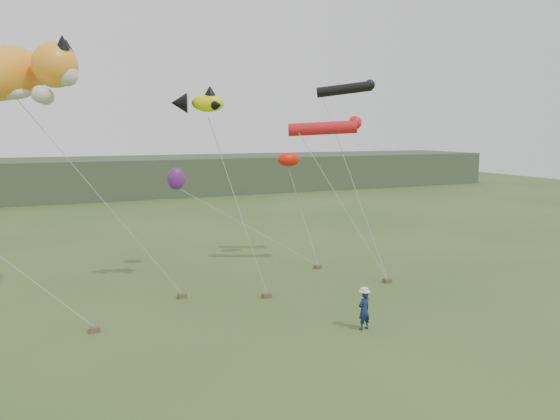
# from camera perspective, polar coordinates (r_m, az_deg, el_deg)

# --- Properties ---
(ground) EXTENTS (120.00, 120.00, 0.00)m
(ground) POSITION_cam_1_polar(r_m,az_deg,el_deg) (19.77, 3.60, -12.44)
(ground) COLOR #385123
(ground) RESTS_ON ground
(headland) EXTENTS (90.00, 13.00, 4.00)m
(headland) POSITION_cam_1_polar(r_m,az_deg,el_deg) (61.50, -18.83, 3.16)
(headland) COLOR #2D3D28
(headland) RESTS_ON ground
(festival_attendant) EXTENTS (0.59, 0.45, 1.42)m
(festival_attendant) POSITION_cam_1_polar(r_m,az_deg,el_deg) (19.81, 8.78, -10.30)
(festival_attendant) COLOR #131E49
(festival_attendant) RESTS_ON ground
(sandbag_anchors) EXTENTS (13.40, 4.95, 0.18)m
(sandbag_anchors) POSITION_cam_1_polar(r_m,az_deg,el_deg) (23.95, -2.07, -8.46)
(sandbag_anchors) COLOR brown
(sandbag_anchors) RESTS_ON ground
(cat_kite) EXTENTS (6.14, 4.85, 2.84)m
(cat_kite) POSITION_cam_1_polar(r_m,az_deg,el_deg) (23.91, -26.13, 12.81)
(cat_kite) COLOR orange
(cat_kite) RESTS_ON ground
(fish_kite) EXTENTS (2.33, 1.54, 1.15)m
(fish_kite) POSITION_cam_1_polar(r_m,az_deg,el_deg) (23.39, -8.62, 11.05)
(fish_kite) COLOR #DCEB02
(fish_kite) RESTS_ON ground
(tube_kites) EXTENTS (4.83, 2.83, 2.86)m
(tube_kites) POSITION_cam_1_polar(r_m,az_deg,el_deg) (27.60, 5.89, 10.08)
(tube_kites) COLOR black
(tube_kites) RESTS_ON ground
(misc_kites) EXTENTS (7.11, 0.74, 1.72)m
(misc_kites) POSITION_cam_1_polar(r_m,az_deg,el_deg) (28.10, -4.19, 4.43)
(misc_kites) COLOR red
(misc_kites) RESTS_ON ground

